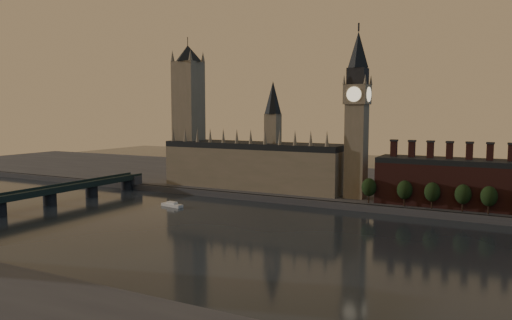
{
  "coord_description": "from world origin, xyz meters",
  "views": [
    {
      "loc": [
        99.38,
        -191.07,
        58.55
      ],
      "look_at": [
        -31.19,
        55.0,
        30.58
      ],
      "focal_mm": 35.0,
      "sensor_mm": 36.0,
      "label": 1
    }
  ],
  "objects_px": {
    "victoria_tower": "(189,109)",
    "river_boat": "(172,205)",
    "big_ben": "(357,113)",
    "westminster_bridge": "(21,198)"
  },
  "relations": [
    {
      "from": "westminster_bridge",
      "to": "river_boat",
      "type": "distance_m",
      "value": 86.6
    },
    {
      "from": "big_ben",
      "to": "river_boat",
      "type": "relative_size",
      "value": 6.87
    },
    {
      "from": "big_ben",
      "to": "river_boat",
      "type": "distance_m",
      "value": 126.51
    },
    {
      "from": "victoria_tower",
      "to": "river_boat",
      "type": "distance_m",
      "value": 94.09
    },
    {
      "from": "river_boat",
      "to": "big_ben",
      "type": "bearing_deg",
      "value": 41.79
    },
    {
      "from": "victoria_tower",
      "to": "river_boat",
      "type": "height_order",
      "value": "victoria_tower"
    },
    {
      "from": "big_ben",
      "to": "westminster_bridge",
      "type": "xyz_separation_m",
      "value": [
        -165.0,
        -112.7,
        -49.39
      ]
    },
    {
      "from": "victoria_tower",
      "to": "river_boat",
      "type": "relative_size",
      "value": 6.94
    },
    {
      "from": "victoria_tower",
      "to": "big_ben",
      "type": "relative_size",
      "value": 1.01
    },
    {
      "from": "big_ben",
      "to": "westminster_bridge",
      "type": "distance_m",
      "value": 205.83
    }
  ]
}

